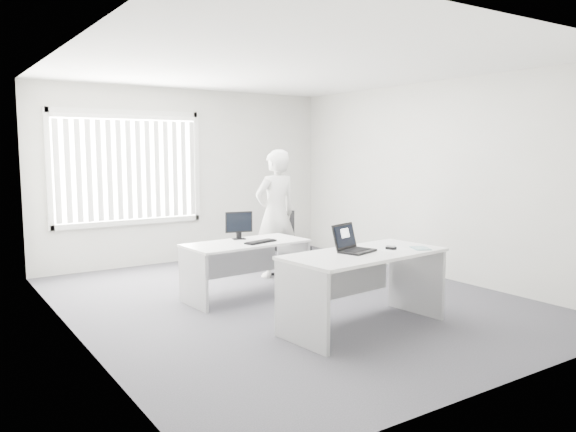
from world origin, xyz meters
TOP-DOWN VIEW (x-y plane):
  - ground at (0.00, 0.00)m, footprint 6.00×6.00m
  - wall_back at (0.00, 3.00)m, footprint 5.00×0.02m
  - wall_front at (0.00, -3.00)m, footprint 5.00×0.02m
  - wall_left at (-2.50, 0.00)m, footprint 0.02×6.00m
  - wall_right at (2.50, 0.00)m, footprint 0.02×6.00m
  - ceiling at (0.00, 0.00)m, footprint 5.00×6.00m
  - window at (-1.00, 2.96)m, footprint 2.32×0.06m
  - blinds at (-1.00, 2.90)m, footprint 2.20×0.10m
  - desk_near at (0.04, -1.31)m, footprint 1.81×0.98m
  - desk_far at (-0.36, 0.42)m, footprint 1.57×0.82m
  - office_chair at (0.75, 1.11)m, footprint 0.61×0.61m
  - person at (0.55, 1.17)m, footprint 0.69×0.47m
  - laptop at (-0.02, -1.27)m, footprint 0.45×0.42m
  - paper_sheet at (0.39, -1.37)m, footprint 0.32×0.24m
  - mouse at (0.38, -1.35)m, footprint 0.10×0.12m
  - booklet at (0.67, -1.49)m, footprint 0.24×0.27m
  - keyboard at (-0.24, 0.28)m, footprint 0.46×0.25m
  - monitor at (-0.33, 0.66)m, footprint 0.37×0.18m

SIDE VIEW (x-z plane):
  - ground at x=0.00m, z-range 0.00..0.00m
  - office_chair at x=0.75m, z-range -0.18..0.76m
  - desk_far at x=-0.36m, z-range 0.15..0.85m
  - desk_near at x=0.04m, z-range 0.18..0.97m
  - keyboard at x=-0.24m, z-range 0.70..0.71m
  - paper_sheet at x=0.39m, z-range 0.79..0.79m
  - booklet at x=0.67m, z-range 0.79..0.80m
  - mouse at x=0.38m, z-range 0.79..0.84m
  - monitor at x=-0.33m, z-range 0.70..1.05m
  - person at x=0.55m, z-range 0.00..1.83m
  - laptop at x=-0.02m, z-range 0.79..1.08m
  - wall_back at x=0.00m, z-range 0.00..2.80m
  - wall_front at x=0.00m, z-range 0.00..2.80m
  - wall_left at x=-2.50m, z-range 0.00..2.80m
  - wall_right at x=2.50m, z-range 0.00..2.80m
  - blinds at x=-1.00m, z-range 0.77..2.27m
  - window at x=-1.00m, z-range 0.67..2.43m
  - ceiling at x=0.00m, z-range 2.79..2.81m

